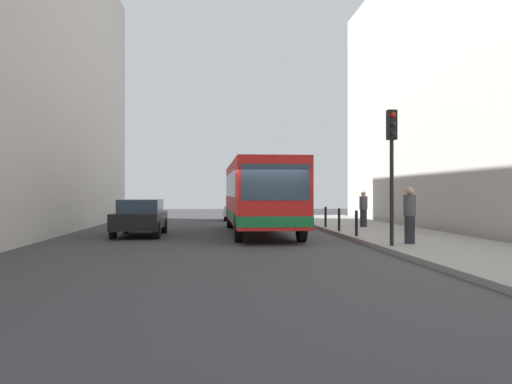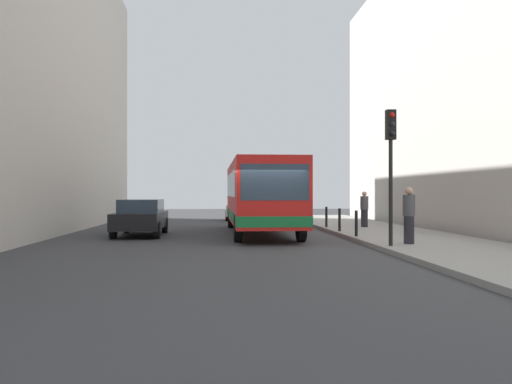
% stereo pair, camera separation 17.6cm
% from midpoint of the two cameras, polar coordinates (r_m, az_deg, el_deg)
% --- Properties ---
extents(ground_plane, '(80.00, 80.00, 0.00)m').
position_cam_midpoint_polar(ground_plane, '(18.07, 1.39, -5.64)').
color(ground_plane, '#38383A').
extents(sidewalk, '(4.40, 40.00, 0.15)m').
position_cam_midpoint_polar(sidewalk, '(19.35, 17.57, -5.05)').
color(sidewalk, gray).
rests_on(sidewalk, ground).
extents(bus, '(2.60, 11.04, 3.00)m').
position_cam_midpoint_polar(bus, '(22.82, 0.63, -0.16)').
color(bus, red).
rests_on(bus, ground).
extents(car_beside_bus, '(1.87, 4.41, 1.48)m').
position_cam_midpoint_polar(car_beside_bus, '(22.15, -12.06, -2.59)').
color(car_beside_bus, black).
rests_on(car_beside_bus, ground).
extents(car_behind_bus, '(1.96, 4.45, 1.48)m').
position_cam_midpoint_polar(car_behind_bus, '(34.29, -1.57, -1.72)').
color(car_behind_bus, silver).
rests_on(car_behind_bus, ground).
extents(traffic_light, '(0.28, 0.33, 4.10)m').
position_cam_midpoint_polar(traffic_light, '(16.49, 14.61, 4.28)').
color(traffic_light, black).
rests_on(traffic_light, sidewalk).
extents(bollard_near, '(0.11, 0.11, 0.95)m').
position_cam_midpoint_polar(bollard_near, '(19.87, 11.00, -3.33)').
color(bollard_near, black).
rests_on(bollard_near, sidewalk).
extents(bollard_mid, '(0.11, 0.11, 0.95)m').
position_cam_midpoint_polar(bollard_mid, '(22.44, 9.21, -2.96)').
color(bollard_mid, black).
rests_on(bollard_mid, sidewalk).
extents(bollard_far, '(0.11, 0.11, 0.95)m').
position_cam_midpoint_polar(bollard_far, '(25.04, 7.79, -2.67)').
color(bollard_far, black).
rests_on(bollard_far, sidewalk).
extents(pedestrian_near_signal, '(0.38, 0.38, 1.78)m').
position_cam_midpoint_polar(pedestrian_near_signal, '(17.30, 16.43, -2.43)').
color(pedestrian_near_signal, '#26262D').
rests_on(pedestrian_near_signal, sidewalk).
extents(pedestrian_mid_sidewalk, '(0.38, 0.38, 1.74)m').
position_cam_midpoint_polar(pedestrian_mid_sidewalk, '(22.41, 16.46, -1.96)').
color(pedestrian_mid_sidewalk, '#26262D').
rests_on(pedestrian_mid_sidewalk, sidewalk).
extents(pedestrian_far_sidewalk, '(0.38, 0.38, 1.67)m').
position_cam_midpoint_polar(pedestrian_far_sidewalk, '(25.29, 11.79, -1.83)').
color(pedestrian_far_sidewalk, '#26262D').
rests_on(pedestrian_far_sidewalk, sidewalk).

